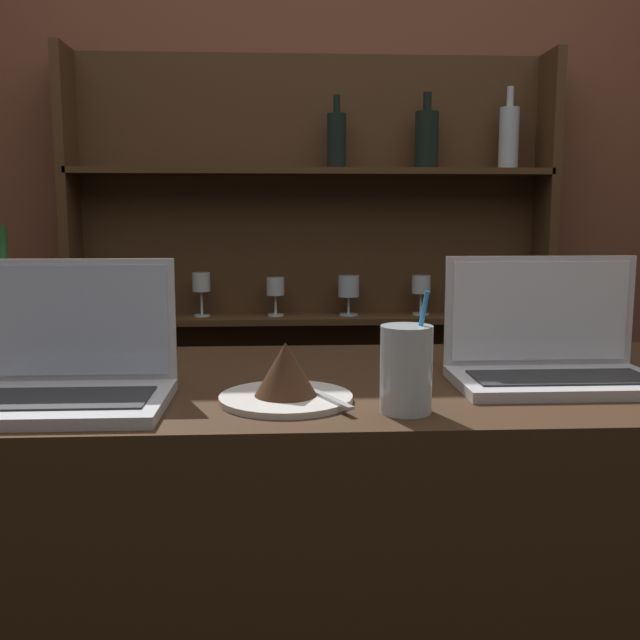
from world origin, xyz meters
The scene contains 7 objects.
back_wall centered at (0.00, 1.52, 1.35)m, with size 7.00×0.06×2.70m.
back_shelf centered at (-0.06, 1.44, 0.99)m, with size 1.56×0.18×1.89m.
laptop_near centered at (-0.50, 0.18, 1.14)m, with size 0.30×0.23×0.22m.
laptop_far centered at (0.29, 0.27, 1.14)m, with size 0.35×0.20×0.22m.
cake_plate centered at (-0.16, 0.16, 1.12)m, with size 0.21×0.21×0.09m.
water_glass centered at (0.01, 0.09, 1.15)m, with size 0.08×0.08×0.18m.
wine_bottle_green centered at (-0.70, 0.46, 1.19)m, with size 0.07×0.07×0.27m.
Camera 1 is at (-0.17, -0.92, 1.38)m, focal length 40.00 mm.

